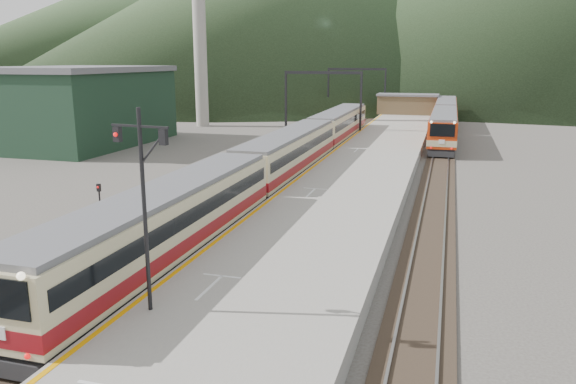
% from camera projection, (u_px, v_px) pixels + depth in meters
% --- Properties ---
extents(ground, '(400.00, 400.00, 0.00)m').
position_uv_depth(ground, '(12.00, 381.00, 16.76)').
color(ground, '#47423D').
rests_on(ground, ground).
extents(track_main, '(2.60, 200.00, 0.23)m').
position_uv_depth(track_main, '(317.00, 158.00, 54.14)').
color(track_main, black).
rests_on(track_main, ground).
extents(track_far, '(2.60, 200.00, 0.23)m').
position_uv_depth(track_far, '(268.00, 156.00, 55.49)').
color(track_far, black).
rests_on(track_far, ground).
extents(track_second, '(2.60, 200.00, 0.23)m').
position_uv_depth(track_second, '(440.00, 164.00, 51.04)').
color(track_second, black).
rests_on(track_second, ground).
extents(platform, '(8.00, 100.00, 1.00)m').
position_uv_depth(platform, '(372.00, 160.00, 50.66)').
color(platform, gray).
rests_on(platform, ground).
extents(gantry_near, '(9.55, 0.25, 8.00)m').
position_uv_depth(gantry_near, '(323.00, 91.00, 67.66)').
color(gantry_near, black).
rests_on(gantry_near, ground).
extents(gantry_far, '(9.55, 0.25, 8.00)m').
position_uv_depth(gantry_far, '(356.00, 83.00, 91.03)').
color(gantry_far, black).
rests_on(gantry_far, ground).
extents(warehouse, '(14.50, 20.50, 8.60)m').
position_uv_depth(warehouse, '(77.00, 106.00, 62.57)').
color(warehouse, black).
rests_on(warehouse, ground).
extents(smokestack, '(1.80, 1.80, 30.00)m').
position_uv_depth(smokestack, '(199.00, 17.00, 77.18)').
color(smokestack, '#9E998E').
rests_on(smokestack, ground).
extents(station_shed, '(9.40, 4.40, 3.10)m').
position_uv_depth(station_shed, '(408.00, 104.00, 87.58)').
color(station_shed, brown).
rests_on(station_shed, platform).
extents(hill_d, '(200.00, 200.00, 55.00)m').
position_uv_depth(hill_d, '(168.00, 20.00, 267.11)').
color(hill_d, '#2A3F22').
rests_on(hill_d, ground).
extents(main_train, '(2.98, 61.20, 3.64)m').
position_uv_depth(main_train, '(290.00, 154.00, 44.65)').
color(main_train, tan).
rests_on(main_train, track_main).
extents(second_train, '(2.79, 38.01, 3.40)m').
position_uv_depth(second_train, '(445.00, 119.00, 70.95)').
color(second_train, '#B9300D').
rests_on(second_train, track_second).
extents(signal_mast, '(2.19, 0.44, 6.90)m').
position_uv_depth(signal_mast, '(143.00, 190.00, 18.30)').
color(signal_mast, black).
rests_on(signal_mast, platform).
extents(short_signal_b, '(0.26, 0.22, 2.27)m').
position_uv_depth(short_signal_b, '(234.00, 170.00, 40.89)').
color(short_signal_b, black).
rests_on(short_signal_b, ground).
extents(short_signal_c, '(0.24, 0.19, 2.27)m').
position_uv_depth(short_signal_c, '(99.00, 197.00, 32.96)').
color(short_signal_c, black).
rests_on(short_signal_c, ground).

